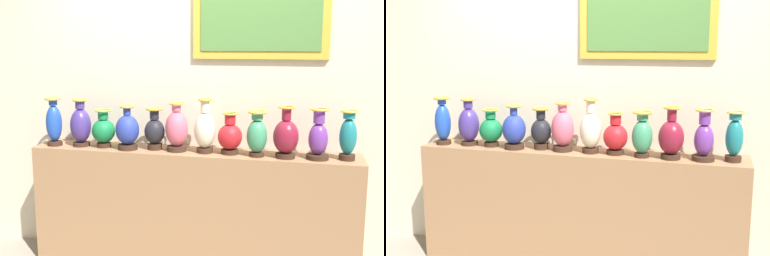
# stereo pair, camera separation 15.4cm
# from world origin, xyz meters

# --- Properties ---
(display_shelf) EXTENTS (2.55, 0.37, 0.96)m
(display_shelf) POSITION_xyz_m (0.00, 0.00, 0.48)
(display_shelf) COLOR #99704C
(display_shelf) RESTS_ON ground_plane
(back_wall) EXTENTS (4.00, 0.14, 2.64)m
(back_wall) POSITION_xyz_m (0.01, 0.24, 1.34)
(back_wall) COLOR beige
(back_wall) RESTS_ON ground_plane
(vase_sapphire) EXTENTS (0.13, 0.13, 0.39)m
(vase_sapphire) POSITION_xyz_m (-1.14, -0.06, 1.15)
(vase_sapphire) COLOR #382319
(vase_sapphire) RESTS_ON display_shelf
(vase_indigo) EXTENTS (0.17, 0.17, 0.38)m
(vase_indigo) POSITION_xyz_m (-0.92, -0.03, 1.13)
(vase_indigo) COLOR #382319
(vase_indigo) RESTS_ON display_shelf
(vase_emerald) EXTENTS (0.19, 0.19, 0.30)m
(vase_emerald) POSITION_xyz_m (-0.72, -0.03, 1.10)
(vase_emerald) COLOR #382319
(vase_emerald) RESTS_ON display_shelf
(vase_cobalt) EXTENTS (0.18, 0.18, 0.35)m
(vase_cobalt) POSITION_xyz_m (-0.50, -0.06, 1.11)
(vase_cobalt) COLOR #382319
(vase_cobalt) RESTS_ON display_shelf
(vase_onyx) EXTENTS (0.16, 0.16, 0.33)m
(vase_onyx) POSITION_xyz_m (-0.30, -0.01, 1.11)
(vase_onyx) COLOR #382319
(vase_onyx) RESTS_ON display_shelf
(vase_rose) EXTENTS (0.17, 0.17, 0.38)m
(vase_rose) POSITION_xyz_m (-0.11, -0.03, 1.13)
(vase_rose) COLOR #382319
(vase_rose) RESTS_ON display_shelf
(vase_ivory) EXTENTS (0.16, 0.16, 0.42)m
(vase_ivory) POSITION_xyz_m (0.11, -0.03, 1.13)
(vase_ivory) COLOR #382319
(vase_ivory) RESTS_ON display_shelf
(vase_crimson) EXTENTS (0.18, 0.18, 0.31)m
(vase_crimson) POSITION_xyz_m (0.30, -0.03, 1.09)
(vase_crimson) COLOR #382319
(vase_crimson) RESTS_ON display_shelf
(vase_jade) EXTENTS (0.15, 0.15, 0.34)m
(vase_jade) POSITION_xyz_m (0.50, -0.06, 1.12)
(vase_jade) COLOR #382319
(vase_jade) RESTS_ON display_shelf
(vase_burgundy) EXTENTS (0.18, 0.18, 0.38)m
(vase_burgundy) POSITION_xyz_m (0.71, -0.06, 1.12)
(vase_burgundy) COLOR #382319
(vase_burgundy) RESTS_ON display_shelf
(vase_violet) EXTENTS (0.16, 0.16, 0.37)m
(vase_violet) POSITION_xyz_m (0.94, -0.05, 1.12)
(vase_violet) COLOR #382319
(vase_violet) RESTS_ON display_shelf
(vase_teal) EXTENTS (0.12, 0.12, 0.36)m
(vase_teal) POSITION_xyz_m (1.14, -0.02, 1.13)
(vase_teal) COLOR #382319
(vase_teal) RESTS_ON display_shelf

